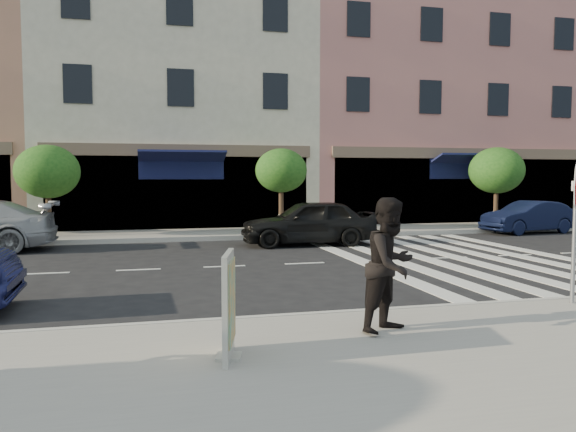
{
  "coord_description": "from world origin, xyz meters",
  "views": [
    {
      "loc": [
        -1.74,
        -9.31,
        2.17
      ],
      "look_at": [
        0.86,
        1.16,
        1.4
      ],
      "focal_mm": 35.0,
      "sensor_mm": 36.0,
      "label": 1
    }
  ],
  "objects_px": {
    "poster_board": "(229,307)",
    "car_far_mid": "(309,222)",
    "car_far_right": "(529,217)",
    "walker": "(391,265)"
  },
  "relations": [
    {
      "from": "poster_board",
      "to": "car_far_mid",
      "type": "xyz_separation_m",
      "value": [
        4.03,
        10.83,
        -0.0
      ]
    },
    {
      "from": "car_far_right",
      "to": "poster_board",
      "type": "bearing_deg",
      "value": -54.57
    },
    {
      "from": "walker",
      "to": "poster_board",
      "type": "bearing_deg",
      "value": 164.23
    },
    {
      "from": "walker",
      "to": "car_far_right",
      "type": "relative_size",
      "value": 0.47
    },
    {
      "from": "car_far_mid",
      "to": "poster_board",
      "type": "bearing_deg",
      "value": -17.73
    },
    {
      "from": "poster_board",
      "to": "car_far_mid",
      "type": "bearing_deg",
      "value": 83.22
    },
    {
      "from": "poster_board",
      "to": "walker",
      "type": "bearing_deg",
      "value": 28.61
    },
    {
      "from": "poster_board",
      "to": "car_far_right",
      "type": "distance_m",
      "value": 18.06
    },
    {
      "from": "poster_board",
      "to": "car_far_right",
      "type": "bearing_deg",
      "value": 56.71
    },
    {
      "from": "walker",
      "to": "poster_board",
      "type": "height_order",
      "value": "walker"
    }
  ]
}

